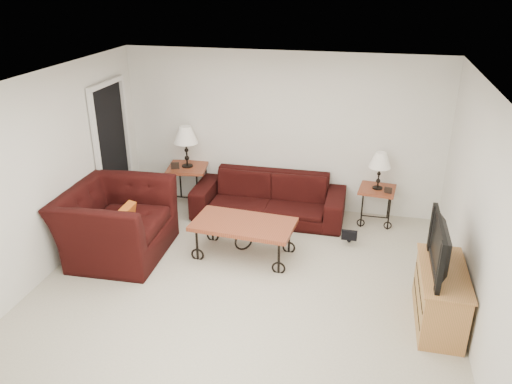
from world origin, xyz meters
TOP-DOWN VIEW (x-y plane):
  - ground at (0.00, 0.00)m, footprint 5.00×5.00m
  - wall_back at (0.00, 2.50)m, footprint 5.00×0.02m
  - wall_front at (0.00, -2.50)m, footprint 5.00×0.02m
  - wall_left at (-2.50, 0.00)m, footprint 0.02×5.00m
  - wall_right at (2.50, 0.00)m, footprint 0.02×5.00m
  - ceiling at (0.00, 0.00)m, footprint 5.00×5.00m
  - doorway at (-2.47, 1.65)m, footprint 0.08×0.94m
  - sofa at (-0.10, 2.02)m, footprint 2.33×0.91m
  - side_table_left at (-1.48, 2.20)m, footprint 0.70×0.70m
  - side_table_right at (1.53, 2.20)m, footprint 0.57×0.57m
  - lamp_left at (-1.48, 2.20)m, footprint 0.43×0.43m
  - lamp_right at (1.53, 2.20)m, footprint 0.36×0.36m
  - photo_frame_left at (-1.63, 2.05)m, footprint 0.13×0.06m
  - photo_frame_right at (1.68, 2.05)m, footprint 0.11×0.05m
  - coffee_table at (-0.19, 0.79)m, footprint 1.39×0.83m
  - armchair at (-1.88, 0.48)m, footprint 1.31×1.48m
  - throw_pillow at (-1.73, 0.43)m, footprint 0.13×0.43m
  - tv_stand at (2.23, -0.10)m, footprint 0.45×1.09m
  - television at (2.21, -0.10)m, footprint 0.13×0.97m
  - backpack at (1.19, 1.47)m, footprint 0.41×0.37m

SIDE VIEW (x-z plane):
  - ground at x=0.00m, z-range 0.00..0.00m
  - backpack at x=1.19m, z-range 0.00..0.43m
  - coffee_table at x=-0.19m, z-range 0.00..0.50m
  - side_table_right at x=1.53m, z-range 0.00..0.57m
  - tv_stand at x=2.23m, z-range 0.00..0.65m
  - side_table_left at x=-1.48m, z-range 0.00..0.67m
  - sofa at x=-0.10m, z-range 0.00..0.68m
  - armchair at x=-1.88m, z-range 0.00..0.94m
  - throw_pillow at x=-1.73m, z-range 0.31..0.73m
  - photo_frame_right at x=1.68m, z-range 0.57..0.66m
  - photo_frame_left at x=-1.63m, z-range 0.67..0.78m
  - lamp_right at x=1.53m, z-range 0.57..1.14m
  - television at x=2.21m, z-range 0.65..1.21m
  - lamp_left at x=-1.48m, z-range 0.67..1.33m
  - doorway at x=-2.47m, z-range 0.00..2.04m
  - wall_back at x=0.00m, z-range 0.00..2.50m
  - wall_front at x=0.00m, z-range 0.00..2.50m
  - wall_left at x=-2.50m, z-range 0.00..2.50m
  - wall_right at x=2.50m, z-range 0.00..2.50m
  - ceiling at x=0.00m, z-range 2.50..2.50m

